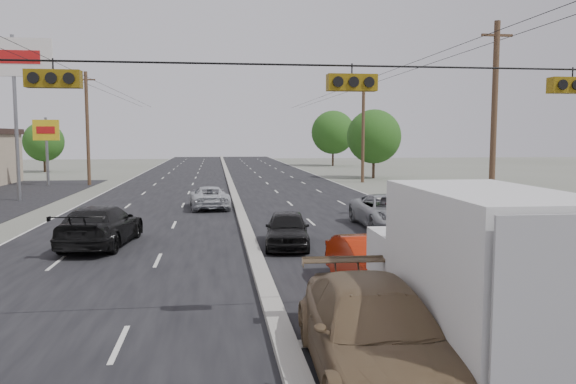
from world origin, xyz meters
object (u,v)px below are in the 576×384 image
pole_sign_far (46,136)px  utility_pole_right_b (494,121)px  utility_pole_left_c (87,128)px  box_truck (470,271)px  utility_pole_right_c (363,128)px  tree_left_far (44,142)px  queue_car_e (396,215)px  oncoming_far (209,198)px  queue_car_d (483,244)px  oncoming_near (101,226)px  tree_right_mid (374,137)px  queue_car_a (287,229)px  tree_right_far (333,132)px  queue_car_c (388,212)px  tan_sedan (374,333)px  queue_car_b (430,234)px  red_sedan (371,264)px  pole_sign_billboard (13,68)px

pole_sign_far → utility_pole_right_b: bearing=-41.3°
utility_pole_left_c → box_truck: utility_pole_left_c is taller
utility_pole_right_c → tree_left_far: (-34.50, 20.00, -1.39)m
queue_car_e → oncoming_far: 12.17m
queue_car_d → queue_car_e: size_ratio=1.38×
tree_left_far → oncoming_near: (16.13, -49.05, -2.90)m
tree_right_mid → queue_car_a: 37.88m
tree_right_mid → tree_right_far: tree_right_far is taller
box_truck → pole_sign_far: bearing=116.4°
queue_car_e → pole_sign_far: bearing=128.7°
tree_right_mid → queue_car_d: tree_right_mid is taller
tree_left_far → queue_car_e: size_ratio=1.69×
queue_car_c → queue_car_d: 7.88m
utility_pole_right_b → oncoming_near: utility_pole_right_b is taller
tan_sedan → queue_car_b: size_ratio=1.50×
oncoming_far → pole_sign_far: bearing=-55.9°
box_truck → oncoming_near: (-9.37, 12.53, -0.92)m
utility_pole_left_c → queue_car_d: utility_pole_left_c is taller
tree_left_far → box_truck: tree_left_far is taller
red_sedan → pole_sign_far: bearing=113.0°
utility_pole_right_b → queue_car_a: size_ratio=2.41×
queue_car_a → queue_car_d: bearing=-25.9°
tan_sedan → queue_car_b: 12.01m
pole_sign_far → oncoming_near: 30.97m
tree_left_far → box_truck: size_ratio=0.91×
utility_pole_right_c → tree_right_mid: (2.50, 5.00, -0.77)m
utility_pole_left_c → tan_sedan: 44.71m
utility_pole_left_c → queue_car_b: 37.17m
queue_car_e → oncoming_far: size_ratio=0.75×
utility_pole_left_c → pole_sign_far: size_ratio=1.67×
pole_sign_far → tree_right_mid: size_ratio=0.84×
tree_right_far → queue_car_c: size_ratio=1.45×
queue_car_c → utility_pole_right_c: bearing=76.9°
queue_car_c → queue_car_e: bearing=23.7°
utility_pole_left_c → queue_car_e: 32.95m
queue_car_d → oncoming_far: (-9.27, 16.34, -0.06)m
queue_car_e → oncoming_near: oncoming_near is taller
queue_car_d → queue_car_e: bearing=92.9°
pole_sign_billboard → oncoming_far: 16.22m
box_truck → queue_car_b: bearing=73.6°
tree_right_mid → oncoming_near: bearing=-121.5°
utility_pole_right_b → tree_right_mid: 30.11m
utility_pole_right_b → pole_sign_far: utility_pole_right_b is taller
pole_sign_billboard → queue_car_d: size_ratio=2.20×
tree_right_mid → red_sedan: size_ratio=1.64×
tree_right_mid → queue_car_d: bearing=-100.8°
utility_pole_right_c → pole_sign_billboard: size_ratio=0.91×
utility_pole_left_c → utility_pole_right_c: (25.00, 0.00, 0.00)m
oncoming_near → utility_pole_right_b: bearing=-161.0°
red_sedan → queue_car_d: size_ratio=0.87×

